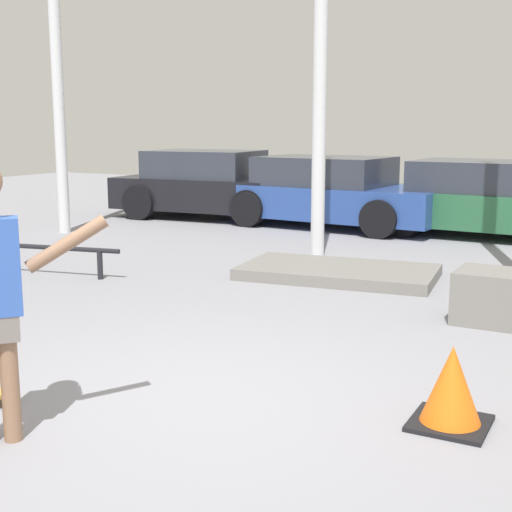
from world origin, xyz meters
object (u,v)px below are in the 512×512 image
(manual_pad, at_px, (338,272))
(parked_car_blue, at_px, (330,193))
(parked_car_black, at_px, (210,185))
(traffic_cone, at_px, (452,387))
(grind_rail, at_px, (14,249))
(parked_car_green, at_px, (488,200))

(manual_pad, distance_m, parked_car_blue, 4.69)
(parked_car_black, relative_size, traffic_cone, 7.58)
(manual_pad, xyz_separation_m, parked_car_blue, (-1.87, 4.27, 0.57))
(manual_pad, height_order, grind_rail, grind_rail)
(grind_rail, bearing_deg, manual_pad, 24.36)
(traffic_cone, bearing_deg, manual_pad, 120.71)
(grind_rail, height_order, traffic_cone, traffic_cone)
(parked_car_green, height_order, traffic_cone, parked_car_green)
(traffic_cone, bearing_deg, parked_car_green, 98.95)
(parked_car_green, distance_m, traffic_cone, 8.43)
(parked_car_black, bearing_deg, traffic_cone, -54.17)
(parked_car_blue, xyz_separation_m, parked_car_green, (2.87, 0.16, -0.01))
(manual_pad, height_order, parked_car_green, parked_car_green)
(grind_rail, xyz_separation_m, parked_car_black, (-0.71, 6.01, 0.35))
(traffic_cone, bearing_deg, grind_rail, 160.66)
(manual_pad, distance_m, parked_car_black, 6.27)
(manual_pad, height_order, traffic_cone, traffic_cone)
(grind_rail, relative_size, parked_car_green, 0.73)
(parked_car_green, bearing_deg, traffic_cone, -78.51)
(parked_car_blue, bearing_deg, parked_car_green, 7.34)
(parked_car_black, relative_size, parked_car_blue, 0.92)
(parked_car_black, xyz_separation_m, traffic_cone, (6.86, -8.17, -0.41))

